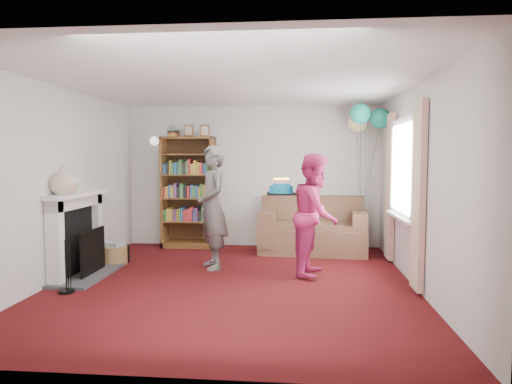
# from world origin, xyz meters

# --- Properties ---
(ground) EXTENTS (5.00, 5.00, 0.00)m
(ground) POSITION_xyz_m (0.00, 0.00, 0.00)
(ground) COLOR #380A08
(ground) RESTS_ON ground
(wall_back) EXTENTS (4.50, 0.02, 2.50)m
(wall_back) POSITION_xyz_m (0.00, 2.51, 1.25)
(wall_back) COLOR silver
(wall_back) RESTS_ON ground
(wall_left) EXTENTS (0.02, 5.00, 2.50)m
(wall_left) POSITION_xyz_m (-2.26, 0.00, 1.25)
(wall_left) COLOR silver
(wall_left) RESTS_ON ground
(wall_right) EXTENTS (0.02, 5.00, 2.50)m
(wall_right) POSITION_xyz_m (2.26, 0.00, 1.25)
(wall_right) COLOR silver
(wall_right) RESTS_ON ground
(ceiling) EXTENTS (4.50, 5.00, 0.01)m
(ceiling) POSITION_xyz_m (0.00, 0.00, 2.50)
(ceiling) COLOR white
(ceiling) RESTS_ON wall_back
(fireplace) EXTENTS (0.55, 1.80, 1.12)m
(fireplace) POSITION_xyz_m (-2.09, 0.19, 0.51)
(fireplace) COLOR #3F3F42
(fireplace) RESTS_ON ground
(window_bay) EXTENTS (0.14, 2.02, 2.20)m
(window_bay) POSITION_xyz_m (2.21, 0.60, 1.20)
(window_bay) COLOR white
(window_bay) RESTS_ON ground
(wall_sconce) EXTENTS (0.16, 0.23, 0.16)m
(wall_sconce) POSITION_xyz_m (-1.75, 2.36, 1.88)
(wall_sconce) COLOR gold
(wall_sconce) RESTS_ON ground
(bookcase) EXTENTS (0.92, 0.42, 2.16)m
(bookcase) POSITION_xyz_m (-1.12, 2.30, 0.95)
(bookcase) COLOR #472B14
(bookcase) RESTS_ON ground
(sofa) EXTENTS (1.75, 0.93, 0.93)m
(sofa) POSITION_xyz_m (1.07, 2.07, 0.35)
(sofa) COLOR brown
(sofa) RESTS_ON ground
(wicker_basket) EXTENTS (0.37, 0.37, 0.33)m
(wicker_basket) POSITION_xyz_m (-1.90, 0.85, 0.15)
(wicker_basket) COLOR #997947
(wicker_basket) RESTS_ON ground
(person_striped) EXTENTS (0.66, 0.76, 1.76)m
(person_striped) POSITION_xyz_m (-0.40, 0.77, 0.88)
(person_striped) COLOR black
(person_striped) RESTS_ON ground
(person_magenta) EXTENTS (0.77, 0.91, 1.64)m
(person_magenta) POSITION_xyz_m (1.05, 0.55, 0.82)
(person_magenta) COLOR #BD255F
(person_magenta) RESTS_ON ground
(birthday_cake) EXTENTS (0.39, 0.39, 0.22)m
(birthday_cake) POSITION_xyz_m (0.58, 0.61, 1.15)
(birthday_cake) COLOR black
(birthday_cake) RESTS_ON ground
(balloons) EXTENTS (0.66, 0.71, 1.77)m
(balloons) POSITION_xyz_m (1.90, 1.97, 2.22)
(balloons) COLOR #3F3F3F
(balloons) RESTS_ON ground
(mantel_vase) EXTENTS (0.46, 0.46, 0.37)m
(mantel_vase) POSITION_xyz_m (-2.12, -0.15, 1.31)
(mantel_vase) COLOR beige
(mantel_vase) RESTS_ON fireplace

